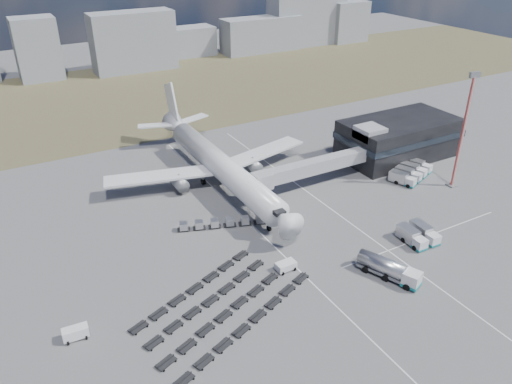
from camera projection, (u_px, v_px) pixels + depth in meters
ground at (293, 253)px, 92.98m from camera, size 420.00×420.00×0.00m
grass_strip at (125, 96)px, 177.45m from camera, size 420.00×90.00×0.01m
lane_markings at (326, 232)px, 99.48m from camera, size 47.12×110.00×0.01m
terminal at (398, 137)px, 129.44m from camera, size 30.40×16.40×11.00m
jet_bridge at (304, 169)px, 113.10m from camera, size 30.30×3.80×7.05m
airliner at (218, 163)px, 115.33m from camera, size 51.59×64.53×17.62m
skyline at (108, 45)px, 204.95m from camera, size 306.33×25.81×25.51m
fuel_tanker at (389, 269)px, 85.86m from camera, size 6.81×11.36×3.59m
pushback_tug at (286, 266)px, 88.12m from camera, size 3.70×2.17×1.60m
utility_van at (76, 333)px, 73.39m from camera, size 3.83×1.94×2.04m
catering_truck at (231, 174)px, 119.21m from camera, size 2.38×5.76×2.64m
service_trucks_near at (418, 235)px, 95.82m from camera, size 5.79×6.85×2.68m
service_trucks_far at (411, 172)px, 120.23m from camera, size 12.93×10.00×2.54m
uld_row at (230, 222)px, 100.83m from camera, size 20.50×8.34×1.64m
baggage_dollies at (221, 306)px, 79.64m from camera, size 32.89×24.10×0.72m
floodlight_mast at (463, 132)px, 110.54m from camera, size 2.56×2.08×26.90m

